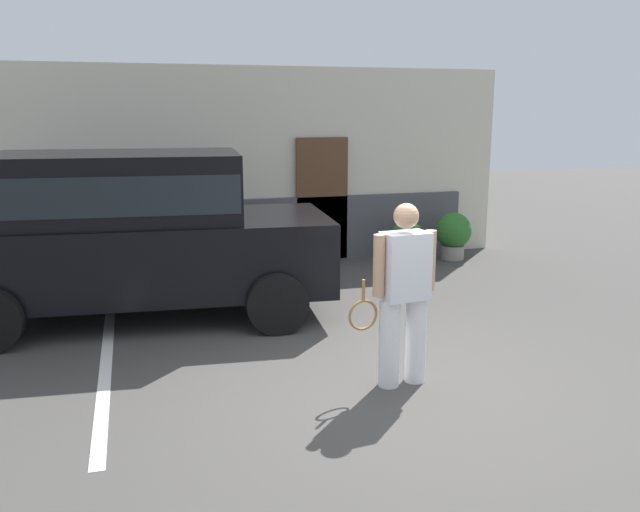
{
  "coord_description": "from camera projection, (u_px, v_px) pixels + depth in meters",
  "views": [
    {
      "loc": [
        -2.23,
        -5.24,
        2.54
      ],
      "look_at": [
        -0.38,
        1.2,
        1.05
      ],
      "focal_mm": 36.75,
      "sensor_mm": 36.0,
      "label": 1
    }
  ],
  "objects": [
    {
      "name": "ground_plane",
      "position": [
        396.0,
        391.0,
        6.07
      ],
      "size": [
        40.0,
        40.0,
        0.0
      ],
      "primitive_type": "plane",
      "color": "#423F3D"
    },
    {
      "name": "parking_stripe_0",
      "position": [
        106.0,
        361.0,
        6.77
      ],
      "size": [
        0.12,
        4.4,
        0.01
      ],
      "primitive_type": "cube",
      "color": "silver",
      "rests_on": "ground_plane"
    },
    {
      "name": "house_frontage",
      "position": [
        269.0,
        172.0,
        11.07
      ],
      "size": [
        8.25,
        0.4,
        3.25
      ],
      "color": "beige",
      "rests_on": "ground_plane"
    },
    {
      "name": "parked_suv",
      "position": [
        131.0,
        227.0,
        8.0
      ],
      "size": [
        4.74,
        2.47,
        2.05
      ],
      "rotation": [
        0.0,
        0.0,
        -0.08
      ],
      "color": "black",
      "rests_on": "ground_plane"
    },
    {
      "name": "tennis_player_man",
      "position": [
        403.0,
        293.0,
        6.05
      ],
      "size": [
        0.9,
        0.32,
        1.73
      ],
      "rotation": [
        0.0,
        0.0,
        3.26
      ],
      "color": "white",
      "rests_on": "ground_plane"
    },
    {
      "name": "potted_plant_by_porch",
      "position": [
        407.0,
        240.0,
        11.1
      ],
      "size": [
        0.55,
        0.55,
        0.72
      ],
      "color": "#9E5638",
      "rests_on": "ground_plane"
    },
    {
      "name": "potted_plant_secondary",
      "position": [
        453.0,
        233.0,
        11.36
      ],
      "size": [
        0.62,
        0.62,
        0.82
      ],
      "color": "gray",
      "rests_on": "ground_plane"
    }
  ]
}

